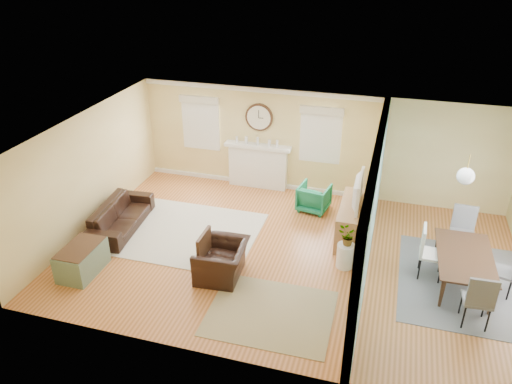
% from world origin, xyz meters
% --- Properties ---
extents(floor, '(9.00, 9.00, 0.00)m').
position_xyz_m(floor, '(0.00, 0.00, 0.00)').
color(floor, '#A05724').
rests_on(floor, ground).
extents(wall_back, '(9.00, 0.02, 2.60)m').
position_xyz_m(wall_back, '(0.00, 3.00, 1.30)').
color(wall_back, tan).
rests_on(wall_back, ground).
extents(wall_front, '(9.00, 0.02, 2.60)m').
position_xyz_m(wall_front, '(0.00, -3.00, 1.30)').
color(wall_front, tan).
rests_on(wall_front, ground).
extents(wall_left, '(0.02, 6.00, 2.60)m').
position_xyz_m(wall_left, '(-4.50, 0.00, 1.30)').
color(wall_left, tan).
rests_on(wall_left, ground).
extents(ceiling, '(9.00, 6.00, 0.02)m').
position_xyz_m(ceiling, '(0.00, 0.00, 2.60)').
color(ceiling, white).
rests_on(ceiling, wall_back).
extents(partition, '(0.17, 6.00, 2.60)m').
position_xyz_m(partition, '(1.51, 0.28, 1.36)').
color(partition, tan).
rests_on(partition, ground).
extents(fireplace, '(1.70, 0.30, 1.17)m').
position_xyz_m(fireplace, '(-1.50, 2.88, 0.60)').
color(fireplace, white).
rests_on(fireplace, ground).
extents(wall_clock, '(0.70, 0.07, 0.70)m').
position_xyz_m(wall_clock, '(-1.50, 2.97, 1.85)').
color(wall_clock, '#492E1E').
rests_on(wall_clock, wall_back).
extents(window_left, '(1.05, 0.13, 1.42)m').
position_xyz_m(window_left, '(-3.05, 2.95, 1.66)').
color(window_left, white).
rests_on(window_left, wall_back).
extents(window_right, '(1.05, 0.13, 1.42)m').
position_xyz_m(window_right, '(0.05, 2.95, 1.66)').
color(window_right, white).
rests_on(window_right, wall_back).
extents(pendant, '(0.30, 0.30, 0.55)m').
position_xyz_m(pendant, '(3.00, 0.00, 2.20)').
color(pendant, gold).
rests_on(pendant, ceiling).
extents(rug_cream, '(2.93, 2.54, 0.02)m').
position_xyz_m(rug_cream, '(-2.30, 0.21, 0.01)').
color(rug_cream, beige).
rests_on(rug_cream, floor).
extents(rug_jute, '(2.16, 1.78, 0.01)m').
position_xyz_m(rug_jute, '(0.08, -1.81, 0.01)').
color(rug_jute, tan).
rests_on(rug_jute, floor).
extents(rug_grey, '(2.28, 2.85, 0.01)m').
position_xyz_m(rug_grey, '(3.32, 0.01, 0.01)').
color(rug_grey, slate).
rests_on(rug_grey, floor).
extents(sofa, '(0.99, 2.11, 0.59)m').
position_xyz_m(sofa, '(-3.84, 0.01, 0.30)').
color(sofa, black).
rests_on(sofa, floor).
extents(eames_chair, '(0.97, 1.10, 0.67)m').
position_xyz_m(eames_chair, '(-1.09, -1.01, 0.34)').
color(eames_chair, black).
rests_on(eames_chair, floor).
extents(green_chair, '(0.79, 0.80, 0.64)m').
position_xyz_m(green_chair, '(0.12, 2.05, 0.32)').
color(green_chair, '#1C745B').
rests_on(green_chair, floor).
extents(trunk, '(0.62, 1.00, 0.57)m').
position_xyz_m(trunk, '(-3.72, -1.67, 0.29)').
color(trunk, slate).
rests_on(trunk, floor).
extents(credenza, '(0.55, 1.62, 0.80)m').
position_xyz_m(credenza, '(1.12, 1.08, 0.40)').
color(credenza, '#A38051').
rests_on(credenza, floor).
extents(tv, '(0.16, 1.13, 0.65)m').
position_xyz_m(tv, '(1.10, 1.08, 1.13)').
color(tv, black).
rests_on(tv, credenza).
extents(garden_stool, '(0.34, 0.34, 0.50)m').
position_xyz_m(garden_stool, '(1.13, -0.06, 0.25)').
color(garden_stool, white).
rests_on(garden_stool, floor).
extents(potted_plant, '(0.39, 0.36, 0.37)m').
position_xyz_m(potted_plant, '(1.13, -0.06, 0.69)').
color(potted_plant, '#337F33').
rests_on(potted_plant, garden_stool).
extents(dining_table, '(1.02, 1.79, 0.62)m').
position_xyz_m(dining_table, '(3.32, 0.01, 0.31)').
color(dining_table, '#492E1E').
rests_on(dining_table, floor).
extents(dining_chair_n, '(0.48, 0.48, 1.04)m').
position_xyz_m(dining_chair_n, '(3.32, 1.02, 0.61)').
color(dining_chair_n, slate).
rests_on(dining_chair_n, floor).
extents(dining_chair_s, '(0.48, 0.48, 1.04)m').
position_xyz_m(dining_chair_s, '(3.41, -1.08, 0.61)').
color(dining_chair_s, slate).
rests_on(dining_chair_s, floor).
extents(dining_chair_w, '(0.48, 0.48, 1.04)m').
position_xyz_m(dining_chair_w, '(2.72, 0.08, 0.62)').
color(dining_chair_w, white).
rests_on(dining_chair_w, floor).
extents(dining_chair_e, '(0.51, 0.51, 0.94)m').
position_xyz_m(dining_chair_e, '(3.94, -0.07, 0.55)').
color(dining_chair_e, slate).
rests_on(dining_chair_e, floor).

